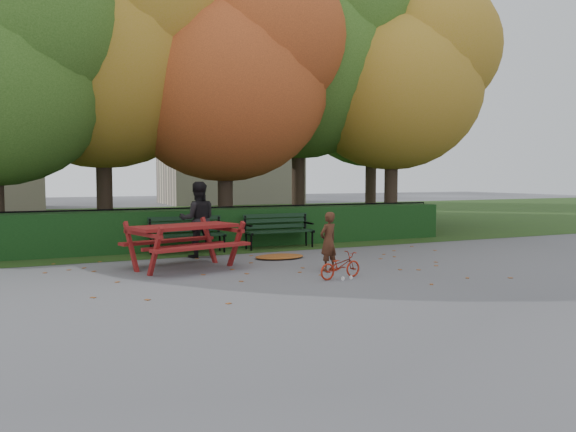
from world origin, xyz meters
name	(u,v)px	position (x,y,z in m)	size (l,w,h in m)	color
ground	(303,273)	(0.00, 0.00, 0.00)	(90.00, 90.00, 0.00)	slate
grass_strip	(155,221)	(0.00, 14.00, 0.01)	(90.00, 90.00, 0.00)	#203715
building_right	(229,117)	(8.00, 28.00, 6.00)	(9.00, 6.00, 12.00)	beige
hedge	(228,228)	(0.00, 4.50, 0.50)	(13.00, 0.90, 1.00)	black
iron_fence	(218,224)	(0.00, 5.30, 0.54)	(14.00, 0.04, 1.02)	black
tree_a	(4,64)	(-5.19, 5.58, 4.52)	(5.88, 5.60, 7.48)	#32221B
tree_b	(116,47)	(-2.44, 6.75, 5.40)	(6.72, 6.40, 8.79)	#32221B
tree_c	(238,73)	(0.83, 5.96, 4.82)	(6.30, 6.00, 8.00)	#32221B
tree_d	(312,51)	(3.88, 7.23, 5.98)	(7.14, 6.80, 9.58)	#32221B
tree_e	(405,77)	(6.52, 5.77, 5.08)	(6.09, 5.80, 8.16)	#32221B
tree_g	(382,89)	(8.33, 9.76, 5.37)	(6.30, 6.00, 8.55)	#32221B
bench_left	(187,232)	(-1.30, 3.70, 0.52)	(1.80, 0.57, 0.88)	black
bench_right	(278,228)	(1.10, 3.70, 0.52)	(1.80, 0.57, 0.88)	black
picnic_table	(184,235)	(-1.93, 1.45, 0.69)	(2.43, 2.15, 1.00)	maroon
leaf_pile	(279,256)	(0.39, 1.99, 0.04)	(1.15, 0.79, 0.08)	maroon
leaf_scatter	(296,270)	(0.00, 0.30, 0.01)	(9.00, 5.70, 0.01)	maroon
child	(328,241)	(0.58, 0.06, 0.58)	(0.42, 0.28, 1.16)	#422215
adult	(198,220)	(-1.24, 2.90, 0.87)	(0.84, 0.66, 1.73)	black
bicycle	(340,266)	(0.36, -0.80, 0.24)	(0.32, 0.91, 0.48)	maroon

